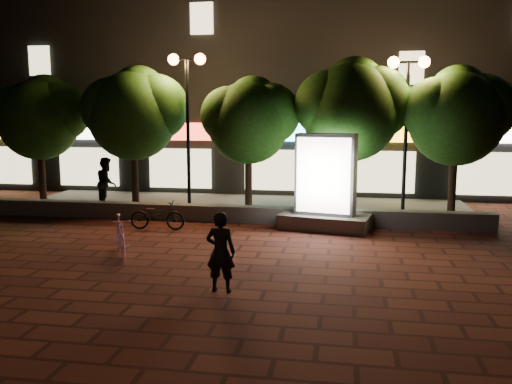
% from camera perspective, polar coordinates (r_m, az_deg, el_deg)
% --- Properties ---
extents(ground, '(80.00, 80.00, 0.00)m').
position_cam_1_polar(ground, '(12.84, -7.41, -6.72)').
color(ground, '#5D271D').
rests_on(ground, ground).
extents(retaining_wall, '(16.00, 0.45, 0.50)m').
position_cam_1_polar(retaining_wall, '(16.55, -3.39, -2.32)').
color(retaining_wall, slate).
rests_on(retaining_wall, ground).
extents(sidewalk, '(16.00, 5.00, 0.08)m').
position_cam_1_polar(sidewalk, '(19.00, -1.69, -1.54)').
color(sidewalk, slate).
rests_on(sidewalk, ground).
extents(building_block, '(28.00, 8.12, 11.30)m').
position_cam_1_polar(building_block, '(25.15, 1.21, 12.26)').
color(building_block, black).
rests_on(building_block, ground).
extents(tree_far_left, '(3.36, 2.80, 4.63)m').
position_cam_1_polar(tree_far_left, '(20.30, -22.14, 7.72)').
color(tree_far_left, black).
rests_on(tree_far_left, sidewalk).
extents(tree_left, '(3.60, 3.00, 4.89)m').
position_cam_1_polar(tree_left, '(18.71, -12.90, 8.58)').
color(tree_left, black).
rests_on(tree_left, sidewalk).
extents(tree_mid, '(3.24, 2.70, 4.50)m').
position_cam_1_polar(tree_mid, '(17.58, -0.62, 8.06)').
color(tree_mid, black).
rests_on(tree_mid, sidewalk).
extents(tree_right, '(3.72, 3.10, 5.07)m').
position_cam_1_polar(tree_right, '(17.30, 10.35, 9.07)').
color(tree_right, black).
rests_on(tree_right, sidewalk).
extents(tree_far_right, '(3.48, 2.90, 4.76)m').
position_cam_1_polar(tree_far_right, '(17.63, 20.88, 8.00)').
color(tree_far_right, black).
rests_on(tree_far_right, sidewalk).
extents(street_lamp_left, '(1.26, 0.36, 5.18)m').
position_cam_1_polar(street_lamp_left, '(17.82, -7.40, 10.61)').
color(street_lamp_left, black).
rests_on(street_lamp_left, sidewalk).
extents(street_lamp_right, '(1.26, 0.36, 4.98)m').
position_cam_1_polar(street_lamp_right, '(17.14, 15.97, 9.99)').
color(street_lamp_right, black).
rests_on(street_lamp_right, sidewalk).
extents(ad_kiosk, '(2.77, 1.78, 2.78)m').
position_cam_1_polar(ad_kiosk, '(15.46, 7.48, 0.12)').
color(ad_kiosk, slate).
rests_on(ad_kiosk, ground).
extents(scooter_pink, '(1.18, 1.58, 0.94)m').
position_cam_1_polar(scooter_pink, '(13.05, -14.40, -4.54)').
color(scooter_pink, '#F99CE2').
rests_on(scooter_pink, ground).
extents(rider, '(0.58, 0.40, 1.55)m').
position_cam_1_polar(rider, '(10.03, -3.83, -6.45)').
color(rider, black).
rests_on(rider, ground).
extents(scooter_parked, '(1.64, 0.65, 0.85)m').
position_cam_1_polar(scooter_parked, '(15.60, -10.56, -2.47)').
color(scooter_parked, black).
rests_on(scooter_parked, ground).
extents(pedestrian, '(0.89, 1.01, 1.77)m').
position_cam_1_polar(pedestrian, '(19.02, -15.75, 0.97)').
color(pedestrian, black).
rests_on(pedestrian, sidewalk).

